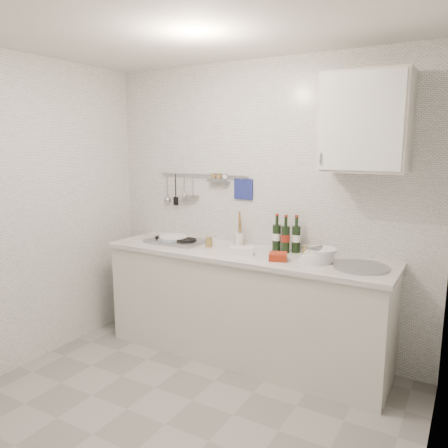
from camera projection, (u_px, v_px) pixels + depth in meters
name	position (u px, v px, depth m)	size (l,w,h in m)	color
floor	(165.00, 424.00, 2.84)	(3.00, 3.00, 0.00)	slate
ceiling	(154.00, 15.00, 2.40)	(3.00, 3.00, 0.00)	silver
back_wall	(260.00, 208.00, 3.81)	(3.00, 0.02, 2.50)	silver
wall_left	(6.00, 217.00, 3.36)	(0.02, 2.80, 2.50)	silver
wall_right	(436.00, 273.00, 1.88)	(0.02, 2.80, 2.50)	silver
counter	(244.00, 308.00, 3.70)	(2.44, 0.64, 0.96)	beige
wall_rail	(201.00, 185.00, 4.05)	(0.98, 0.09, 0.34)	#93969B
wall_cabinet	(366.00, 123.00, 3.09)	(0.60, 0.38, 0.70)	beige
plate_stack_hob	(172.00, 239.00, 3.99)	(0.29, 0.28, 0.05)	#4E73B2
plate_stack_sink	(319.00, 255.00, 3.31)	(0.28, 0.27, 0.11)	white
wine_bottles	(286.00, 234.00, 3.59)	(0.24, 0.12, 0.31)	black
butter_dish	(241.00, 251.00, 3.53)	(0.20, 0.10, 0.06)	white
strawberry_punnet	(278.00, 257.00, 3.36)	(0.13, 0.13, 0.06)	#A32712
utensil_crock	(239.00, 238.00, 3.83)	(0.07, 0.07, 0.31)	white
jar_a	(238.00, 240.00, 3.87)	(0.06, 0.06, 0.09)	olive
jar_b	(307.00, 250.00, 3.51)	(0.07, 0.07, 0.08)	olive
jar_c	(313.00, 253.00, 3.42)	(0.07, 0.07, 0.08)	olive
jar_d	(209.00, 241.00, 3.79)	(0.06, 0.06, 0.09)	olive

